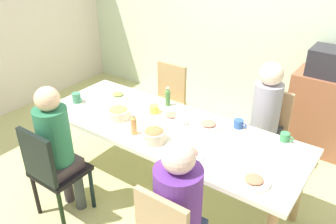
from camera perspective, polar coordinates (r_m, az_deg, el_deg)
The scene contains 25 objects.
ground_plane at distance 3.47m, azimuth 0.00°, elevation -12.80°, with size 6.54×6.54×0.00m, color #BDC07C.
wall_back at distance 4.42m, azimuth 14.98°, elevation 14.57°, with size 5.69×0.12×2.60m, color silver.
dining_table at distance 3.08m, azimuth 0.00°, elevation -3.60°, with size 2.41×0.88×0.73m.
person_0 at distance 2.29m, azimuth 1.76°, elevation -14.72°, with size 0.31×0.31×1.20m.
chair_1 at distance 3.56m, azimuth 15.74°, elevation -2.72°, with size 0.40×0.40×0.90m.
person_1 at distance 3.38m, azimuth 15.65°, elevation -0.17°, with size 0.30×0.30×1.23m.
chair_2 at distance 4.04m, azimuth -0.23°, elevation 2.31°, with size 0.40×0.40×0.90m.
chair_3 at distance 3.06m, azimuth -18.60°, elevation -8.85°, with size 0.40×0.40×0.90m.
person_3 at distance 2.99m, azimuth -17.83°, elevation -4.83°, with size 0.30×0.30×1.22m.
plate_0 at distance 2.50m, azimuth 13.90°, elevation -10.88°, with size 0.24×0.24×0.04m.
plate_1 at distance 3.19m, azimuth 0.60°, elevation -0.65°, with size 0.22×0.22×0.04m.
plate_2 at distance 3.62m, azimuth -8.21°, elevation 2.74°, with size 0.21×0.21×0.04m.
plate_3 at distance 3.07m, azimuth 6.64°, elevation -2.10°, with size 0.24×0.24×0.04m.
plate_4 at distance 2.70m, azimuth 3.52°, elevation -6.72°, with size 0.24×0.24×0.04m.
bowl_0 at distance 2.83m, azimuth -2.29°, elevation -3.79°, with size 0.19×0.19×0.11m.
bowl_1 at distance 3.20m, azimuth -8.12°, elevation -0.12°, with size 0.21×0.21×0.10m.
cup_0 at distance 3.08m, azimuth 11.54°, elevation -1.91°, with size 0.12×0.08×0.08m.
cup_1 at distance 3.26m, azimuth -2.28°, elevation 0.48°, with size 0.12×0.09×0.08m.
cup_2 at distance 3.00m, azimuth 18.69°, elevation -3.92°, with size 0.11×0.08×0.07m.
cup_3 at distance 3.56m, azimuth -14.76°, elevation 2.27°, with size 0.12×0.09×0.10m.
cup_4 at distance 3.08m, azimuth 2.10°, elevation -1.32°, with size 0.12×0.09×0.08m.
bottle_0 at distance 2.92m, azimuth -5.65°, elevation -2.10°, with size 0.05×0.05×0.19m.
bottle_1 at distance 3.37m, azimuth -0.04°, elevation 2.48°, with size 0.05×0.05×0.19m.
side_cabinet at distance 4.20m, azimuth 24.00°, elevation -0.19°, with size 0.70×0.44×0.90m, color #95593C.
microwave at distance 3.98m, azimuth 25.66°, elevation 7.29°, with size 0.48×0.36×0.28m, color #29272E.
Camera 1 is at (1.52, -2.13, 2.29)m, focal length 37.12 mm.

